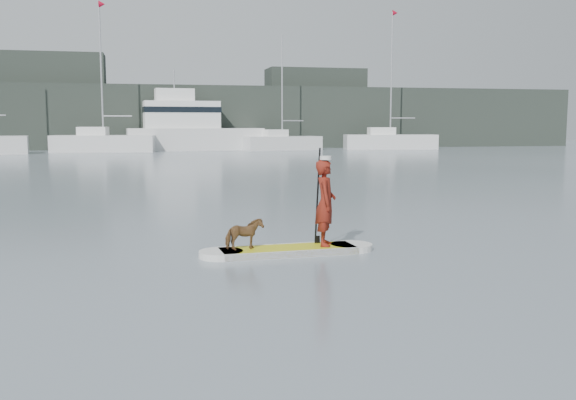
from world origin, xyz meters
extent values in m
plane|color=slate|center=(0.00, 0.00, 0.00)|extent=(140.00, 140.00, 0.00)
cube|color=#C7C512|center=(2.89, 0.29, 0.06)|extent=(2.54, 0.92, 0.12)
cylinder|color=silver|center=(1.65, 0.23, 0.06)|extent=(0.80, 0.80, 0.12)
cylinder|color=silver|center=(4.14, 0.35, 0.06)|extent=(0.80, 0.80, 0.12)
cube|color=silver|center=(2.88, 0.66, 0.06)|extent=(2.50, 0.18, 0.12)
cube|color=silver|center=(2.91, -0.08, 0.06)|extent=(2.50, 0.18, 0.12)
imported|color=maroon|center=(3.62, 0.33, 0.92)|extent=(0.53, 0.67, 1.61)
cylinder|color=silver|center=(3.62, 0.33, 1.76)|extent=(0.22, 0.22, 0.07)
imported|color=brown|center=(2.07, 0.25, 0.41)|extent=(0.73, 0.46, 0.57)
cylinder|color=black|center=(3.53, 0.58, 1.00)|extent=(0.05, 0.30, 1.89)
cube|color=black|center=(3.53, 0.58, 0.10)|extent=(0.10, 0.02, 0.32)
cube|color=silver|center=(-2.87, 45.51, 0.71)|extent=(8.74, 3.71, 1.41)
cube|color=white|center=(-3.71, 45.62, 1.77)|extent=(2.59, 2.13, 0.71)
cylinder|color=#B7B7BC|center=(-2.87, 45.51, 6.86)|extent=(0.14, 0.14, 10.89)
cylinder|color=#B7B7BC|center=(-1.67, 45.35, 3.03)|extent=(2.41, 0.42, 0.10)
cone|color=red|center=(-2.62, 45.48, 12.20)|extent=(0.57, 0.63, 0.56)
cube|color=silver|center=(12.73, 46.01, 0.62)|extent=(7.40, 3.68, 1.24)
cube|color=white|center=(12.04, 45.86, 1.55)|extent=(2.27, 1.98, 0.62)
cylinder|color=#B7B7BC|center=(12.73, 46.01, 5.75)|extent=(0.12, 0.12, 9.03)
cylinder|color=#B7B7BC|center=(13.77, 46.22, 2.66)|extent=(2.10, 0.51, 0.09)
cube|color=silver|center=(23.17, 45.98, 0.68)|extent=(8.85, 3.88, 1.36)
cube|color=white|center=(22.32, 46.12, 1.70)|extent=(2.65, 2.13, 0.68)
cylinder|color=#B7B7BC|center=(23.17, 45.98, 7.00)|extent=(0.14, 0.14, 11.27)
cylinder|color=#B7B7BC|center=(24.32, 45.79, 2.91)|extent=(2.32, 0.47, 0.10)
cone|color=red|center=(23.41, 45.94, 12.53)|extent=(0.57, 0.62, 0.54)
cube|color=silver|center=(5.04, 47.78, 0.99)|extent=(12.25, 4.38, 1.97)
cube|color=white|center=(3.84, 47.71, 3.18)|extent=(6.79, 3.34, 2.41)
cube|color=white|center=(3.24, 47.68, 4.93)|extent=(3.48, 2.23, 1.10)
cube|color=black|center=(3.84, 47.71, 3.62)|extent=(6.91, 3.42, 0.49)
cylinder|color=#B7B7BC|center=(3.24, 47.68, 6.36)|extent=(0.11, 0.11, 1.75)
cube|color=black|center=(0.00, 53.00, 3.00)|extent=(90.00, 6.00, 6.00)
cube|color=black|center=(-10.00, 54.00, 4.50)|extent=(14.00, 4.00, 9.00)
cube|color=black|center=(18.00, 54.00, 4.00)|extent=(10.00, 4.00, 8.00)
camera|label=1|loc=(0.31, -11.06, 2.39)|focal=40.00mm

